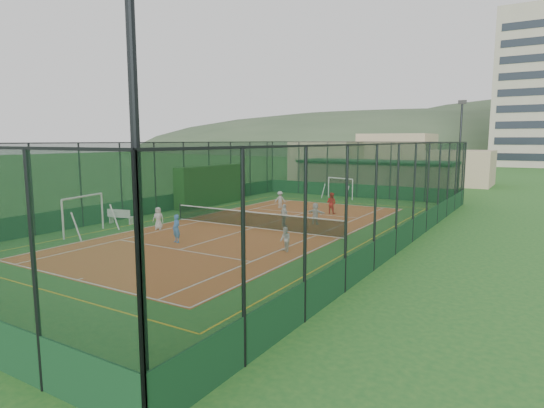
# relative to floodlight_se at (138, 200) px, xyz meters

# --- Properties ---
(ground) EXTENTS (300.00, 300.00, 0.00)m
(ground) POSITION_rel_floodlight_se_xyz_m (-8.60, 16.60, -4.12)
(ground) COLOR #205F24
(ground) RESTS_ON ground
(court_slab) EXTENTS (11.17, 23.97, 0.01)m
(court_slab) POSITION_rel_floodlight_se_xyz_m (-8.60, 16.60, -4.12)
(court_slab) COLOR #C4602B
(court_slab) RESTS_ON ground
(tennis_net) EXTENTS (11.67, 0.12, 1.06)m
(tennis_net) POSITION_rel_floodlight_se_xyz_m (-8.60, 16.60, -3.59)
(tennis_net) COLOR black
(tennis_net) RESTS_ON ground
(perimeter_fence) EXTENTS (18.12, 34.12, 5.00)m
(perimeter_fence) POSITION_rel_floodlight_se_xyz_m (-8.60, 16.60, -1.62)
(perimeter_fence) COLOR black
(perimeter_fence) RESTS_ON ground
(floodlight_se) EXTENTS (0.60, 0.26, 8.25)m
(floodlight_se) POSITION_rel_floodlight_se_xyz_m (0.00, 0.00, 0.00)
(floodlight_se) COLOR black
(floodlight_se) RESTS_ON ground
(floodlight_ne) EXTENTS (0.60, 0.26, 8.25)m
(floodlight_ne) POSITION_rel_floodlight_se_xyz_m (0.00, 33.20, 0.00)
(floodlight_ne) COLOR black
(floodlight_ne) RESTS_ON ground
(clubhouse) EXTENTS (15.20, 7.20, 3.15)m
(clubhouse) POSITION_rel_floodlight_se_xyz_m (-8.60, 38.60, -2.55)
(clubhouse) COLOR tan
(clubhouse) RESTS_ON ground
(apartment_tower) EXTENTS (15.00, 12.00, 30.00)m
(apartment_tower) POSITION_rel_floodlight_se_xyz_m (3.40, 98.60, 10.88)
(apartment_tower) COLOR beige
(apartment_tower) RESTS_ON ground
(distant_hills) EXTENTS (200.00, 60.00, 24.00)m
(distant_hills) POSITION_rel_floodlight_se_xyz_m (-8.60, 166.60, -4.12)
(distant_hills) COLOR #384C33
(distant_hills) RESTS_ON ground
(hedge_left) EXTENTS (1.08, 7.18, 3.14)m
(hedge_left) POSITION_rel_floodlight_se_xyz_m (-16.90, 22.81, -2.55)
(hedge_left) COLOR black
(hedge_left) RESTS_ON ground
(white_bench) EXTENTS (1.74, 0.79, 0.94)m
(white_bench) POSITION_rel_floodlight_se_xyz_m (-16.40, 13.45, -3.65)
(white_bench) COLOR white
(white_bench) RESTS_ON ground
(futsal_goal_near) EXTENTS (3.36, 1.66, 2.08)m
(futsal_goal_near) POSITION_rel_floodlight_se_xyz_m (-15.71, 10.31, -3.08)
(futsal_goal_near) COLOR white
(futsal_goal_near) RESTS_ON ground
(futsal_goal_far) EXTENTS (2.91, 1.57, 1.80)m
(futsal_goal_far) POSITION_rel_floodlight_se_xyz_m (-9.56, 31.97, -3.22)
(futsal_goal_far) COLOR white
(futsal_goal_far) RESTS_ON ground
(child_near_left) EXTENTS (0.75, 0.65, 1.30)m
(child_near_left) POSITION_rel_floodlight_se_xyz_m (-13.07, 13.32, -3.47)
(child_near_left) COLOR white
(child_near_left) RESTS_ON court_slab
(child_near_mid) EXTENTS (0.59, 0.46, 1.43)m
(child_near_mid) POSITION_rel_floodlight_se_xyz_m (-9.79, 11.31, -3.40)
(child_near_mid) COLOR #4F8AE1
(child_near_mid) RESTS_ON court_slab
(child_near_right) EXTENTS (0.71, 0.68, 1.15)m
(child_near_right) POSITION_rel_floodlight_se_xyz_m (-4.13, 12.49, -3.54)
(child_near_right) COLOR silver
(child_near_right) RESTS_ON court_slab
(child_far_left) EXTENTS (0.94, 0.92, 1.30)m
(child_far_left) POSITION_rel_floodlight_se_xyz_m (-11.22, 24.18, -3.47)
(child_far_left) COLOR silver
(child_far_left) RESTS_ON court_slab
(child_far_right) EXTENTS (0.86, 0.70, 1.38)m
(child_far_right) POSITION_rel_floodlight_se_xyz_m (-7.21, 17.80, -3.43)
(child_far_right) COLOR white
(child_far_right) RESTS_ON court_slab
(child_far_back) EXTENTS (1.26, 0.48, 1.33)m
(child_far_back) POSITION_rel_floodlight_se_xyz_m (-5.97, 19.51, -3.45)
(child_far_back) COLOR silver
(child_far_back) RESTS_ON court_slab
(coach) EXTENTS (0.78, 0.64, 1.50)m
(coach) POSITION_rel_floodlight_se_xyz_m (-6.80, 23.79, -3.37)
(coach) COLOR red
(coach) RESTS_ON court_slab
(tennis_balls) EXTENTS (4.58, 1.60, 0.07)m
(tennis_balls) POSITION_rel_floodlight_se_xyz_m (-8.80, 18.00, -4.08)
(tennis_balls) COLOR #CCE033
(tennis_balls) RESTS_ON court_slab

